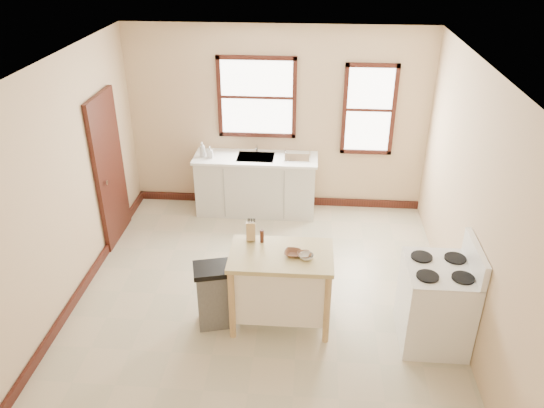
{
  "coord_description": "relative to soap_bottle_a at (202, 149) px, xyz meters",
  "views": [
    {
      "loc": [
        0.52,
        -5.09,
        4.05
      ],
      "look_at": [
        0.09,
        0.4,
        1.1
      ],
      "focal_mm": 35.0,
      "sensor_mm": 36.0,
      "label": 1
    }
  ],
  "objects": [
    {
      "name": "floor",
      "position": [
        1.09,
        -2.16,
        -1.03
      ],
      "size": [
        5.0,
        5.0,
        0.0
      ],
      "primitive_type": "plane",
      "color": "#B8B092",
      "rests_on": "ground"
    },
    {
      "name": "ceiling",
      "position": [
        1.09,
        -2.16,
        1.77
      ],
      "size": [
        5.0,
        5.0,
        0.0
      ],
      "primitive_type": "plane",
      "rotation": [
        3.14,
        0.0,
        0.0
      ],
      "color": "white",
      "rests_on": "ground"
    },
    {
      "name": "wall_back",
      "position": [
        1.09,
        0.34,
        0.37
      ],
      "size": [
        4.5,
        0.04,
        2.8
      ],
      "primitive_type": "cube",
      "color": "#D1B489",
      "rests_on": "ground"
    },
    {
      "name": "wall_left",
      "position": [
        -1.16,
        -2.16,
        0.37
      ],
      "size": [
        0.04,
        5.0,
        2.8
      ],
      "primitive_type": "cube",
      "color": "#D1B489",
      "rests_on": "ground"
    },
    {
      "name": "wall_right",
      "position": [
        3.34,
        -2.16,
        0.37
      ],
      "size": [
        0.04,
        5.0,
        2.8
      ],
      "primitive_type": "cube",
      "color": "#D1B489",
      "rests_on": "ground"
    },
    {
      "name": "window_main",
      "position": [
        0.79,
        0.32,
        0.72
      ],
      "size": [
        1.17,
        0.06,
        1.22
      ],
      "primitive_type": null,
      "color": "#33140E",
      "rests_on": "wall_back"
    },
    {
      "name": "window_side",
      "position": [
        2.44,
        0.32,
        0.57
      ],
      "size": [
        0.77,
        0.06,
        1.37
      ],
      "primitive_type": null,
      "color": "#33140E",
      "rests_on": "wall_back"
    },
    {
      "name": "door_left",
      "position": [
        -1.12,
        -0.86,
        0.02
      ],
      "size": [
        0.06,
        0.9,
        2.1
      ],
      "primitive_type": "cube",
      "color": "#33140E",
      "rests_on": "ground"
    },
    {
      "name": "baseboard_back",
      "position": [
        1.09,
        0.31,
        -0.97
      ],
      "size": [
        4.5,
        0.04,
        0.12
      ],
      "primitive_type": "cube",
      "color": "#33140E",
      "rests_on": "ground"
    },
    {
      "name": "baseboard_left",
      "position": [
        -1.13,
        -2.16,
        -0.97
      ],
      "size": [
        0.04,
        5.0,
        0.12
      ],
      "primitive_type": "cube",
      "color": "#33140E",
      "rests_on": "ground"
    },
    {
      "name": "sink_counter",
      "position": [
        0.79,
        0.04,
        -0.57
      ],
      "size": [
        1.86,
        0.62,
        0.92
      ],
      "primitive_type": null,
      "color": "beige",
      "rests_on": "ground"
    },
    {
      "name": "faucet",
      "position": [
        0.79,
        0.22,
        -0.0
      ],
      "size": [
        0.03,
        0.03,
        0.22
      ],
      "primitive_type": "cylinder",
      "color": "silver",
      "rests_on": "sink_counter"
    },
    {
      "name": "soap_bottle_a",
      "position": [
        0.0,
        0.0,
        0.0
      ],
      "size": [
        0.09,
        0.1,
        0.22
      ],
      "primitive_type": "imported",
      "rotation": [
        0.0,
        0.0,
        -0.1
      ],
      "color": "#B2B2B2",
      "rests_on": "sink_counter"
    },
    {
      "name": "soap_bottle_b",
      "position": [
        0.12,
        -0.04,
        -0.02
      ],
      "size": [
        0.08,
        0.08,
        0.18
      ],
      "primitive_type": "imported",
      "rotation": [
        0.0,
        0.0,
        0.0
      ],
      "color": "#B2B2B2",
      "rests_on": "sink_counter"
    },
    {
      "name": "dish_rack",
      "position": [
        1.42,
        0.02,
        -0.06
      ],
      "size": [
        0.41,
        0.32,
        0.1
      ],
      "primitive_type": null,
      "rotation": [
        0.0,
        0.0,
        0.09
      ],
      "color": "silver",
      "rests_on": "sink_counter"
    },
    {
      "name": "kitchen_island",
      "position": [
        1.34,
        -2.53,
        -0.58
      ],
      "size": [
        1.12,
        0.71,
        0.91
      ],
      "primitive_type": null,
      "rotation": [
        0.0,
        0.0,
        0.01
      ],
      "color": "tan",
      "rests_on": "ground"
    },
    {
      "name": "knife_block",
      "position": [
        0.99,
        -2.27,
        -0.02
      ],
      "size": [
        0.11,
        0.11,
        0.2
      ],
      "primitive_type": null,
      "rotation": [
        0.0,
        0.0,
        0.11
      ],
      "color": "tan",
      "rests_on": "kitchen_island"
    },
    {
      "name": "pepper_grinder",
      "position": [
        1.12,
        -2.31,
        -0.05
      ],
      "size": [
        0.06,
        0.06,
        0.15
      ],
      "primitive_type": "cylinder",
      "rotation": [
        0.0,
        0.0,
        0.37
      ],
      "color": "#481F13",
      "rests_on": "kitchen_island"
    },
    {
      "name": "bowl_a",
      "position": [
        1.47,
        -2.55,
        -0.1
      ],
      "size": [
        0.2,
        0.2,
        0.04
      ],
      "primitive_type": "imported",
      "rotation": [
        0.0,
        0.0,
        -0.14
      ],
      "color": "brown",
      "rests_on": "kitchen_island"
    },
    {
      "name": "bowl_b",
      "position": [
        1.59,
        -2.56,
        -0.1
      ],
      "size": [
        0.18,
        0.18,
        0.04
      ],
      "primitive_type": "imported",
      "rotation": [
        0.0,
        0.0,
        0.28
      ],
      "color": "brown",
      "rests_on": "kitchen_island"
    },
    {
      "name": "bowl_c",
      "position": [
        1.61,
        -2.6,
        -0.1
      ],
      "size": [
        0.17,
        0.17,
        0.05
      ],
      "primitive_type": "imported",
      "rotation": [
        0.0,
        0.0,
        -0.15
      ],
      "color": "silver",
      "rests_on": "kitchen_island"
    },
    {
      "name": "trash_bin",
      "position": [
        0.6,
        -2.63,
        -0.65
      ],
      "size": [
        0.46,
        0.42,
        0.76
      ],
      "primitive_type": null,
      "rotation": [
        0.0,
        0.0,
        0.25
      ],
      "color": "slate",
      "rests_on": "ground"
    },
    {
      "name": "gas_stove",
      "position": [
        2.99,
        -2.69,
        -0.43
      ],
      "size": [
        0.75,
        0.76,
        1.2
      ],
      "primitive_type": null,
      "color": "white",
      "rests_on": "ground"
    }
  ]
}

